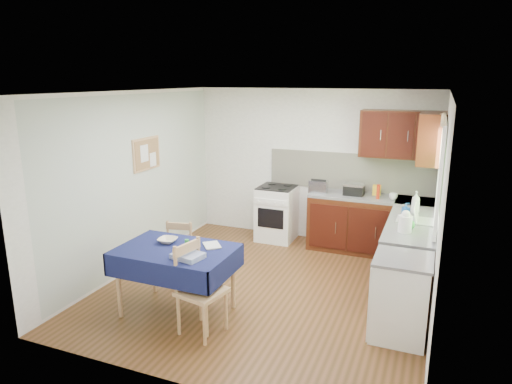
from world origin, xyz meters
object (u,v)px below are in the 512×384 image
at_px(chair_near, 198,286).
at_px(chair_far, 183,248).
at_px(kettle, 405,222).
at_px(dining_table, 176,257).
at_px(dish_rack, 416,220).
at_px(sandwich_press, 354,189).
at_px(toaster, 318,187).

bearing_deg(chair_near, chair_far, 49.60).
bearing_deg(chair_near, kettle, -40.50).
xyz_separation_m(dining_table, kettle, (2.37, 1.24, 0.33)).
bearing_deg(dining_table, kettle, 45.03).
bearing_deg(dish_rack, dining_table, -133.93).
bearing_deg(sandwich_press, toaster, -163.43).
bearing_deg(chair_far, kettle, 176.04).
distance_m(dining_table, toaster, 2.88).
bearing_deg(sandwich_press, dish_rack, -40.33).
bearing_deg(kettle, chair_far, -171.05).
bearing_deg(chair_far, chair_near, 114.87).
xyz_separation_m(chair_far, sandwich_press, (1.89, 1.99, 0.53)).
xyz_separation_m(dining_table, chair_far, (-0.40, 0.80, -0.23)).
distance_m(chair_near, toaster, 3.05).
distance_m(chair_far, dish_rack, 3.04).
bearing_deg(toaster, dish_rack, -28.65).
bearing_deg(toaster, chair_near, -95.44).
bearing_deg(chair_near, dining_table, 70.18).
height_order(chair_far, dish_rack, dish_rack).
relative_size(chair_near, dish_rack, 2.16).
height_order(toaster, dish_rack, dish_rack).
relative_size(chair_far, dish_rack, 1.87).
distance_m(dish_rack, kettle, 0.49).
height_order(dining_table, sandwich_press, sandwich_press).
distance_m(dining_table, sandwich_press, 3.18).
relative_size(dining_table, chair_far, 1.51).
xyz_separation_m(chair_far, dish_rack, (2.87, 0.91, 0.47)).
xyz_separation_m(chair_far, toaster, (1.35, 1.90, 0.54)).
bearing_deg(chair_far, dining_table, 103.52).
bearing_deg(dish_rack, sandwich_press, 143.37).
height_order(dining_table, chair_near, chair_near).
height_order(chair_near, dish_rack, dish_rack).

